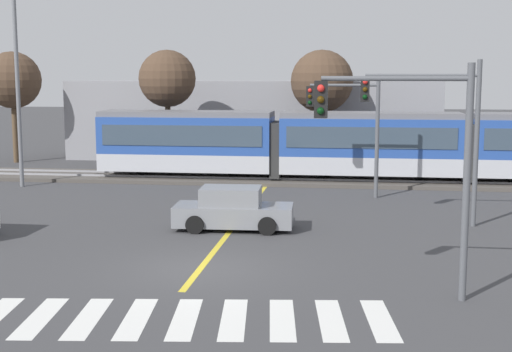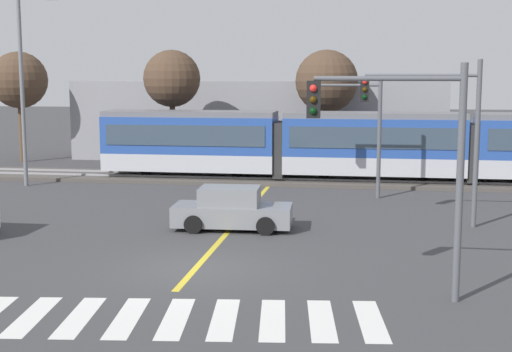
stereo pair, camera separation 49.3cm
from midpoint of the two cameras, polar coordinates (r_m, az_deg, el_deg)
name	(u,v)px [view 1 (the left image)]	position (r m, az deg, el deg)	size (l,w,h in m)	color
ground_plane	(200,269)	(20.46, -5.21, -7.44)	(200.00, 200.00, 0.00)	#3D3D3F
track_bed	(270,179)	(37.06, 0.74, -0.27)	(120.00, 4.00, 0.18)	#4C4742
rail_near	(268,179)	(36.33, 0.60, -0.21)	(120.00, 0.08, 0.10)	#939399
rail_far	(271,175)	(37.75, 0.87, 0.10)	(120.00, 0.08, 0.10)	#939399
light_rail_tram	(370,143)	(36.56, 8.72, 2.61)	(28.00, 2.64, 3.43)	#B7BAC1
crosswalk_stripe_2	(40,318)	(17.26, -17.70, -10.74)	(0.56, 2.80, 0.01)	silver
crosswalk_stripe_3	(88,318)	(16.94, -14.11, -10.96)	(0.56, 2.80, 0.01)	silver
crosswalk_stripe_4	(136,318)	(16.69, -10.39, -11.13)	(0.56, 2.80, 0.01)	silver
crosswalk_stripe_5	(185,319)	(16.51, -6.58, -11.27)	(0.56, 2.80, 0.01)	silver
crosswalk_stripe_6	(233,319)	(16.41, -2.69, -11.35)	(0.56, 2.80, 0.01)	silver
crosswalk_stripe_7	(282,319)	(16.37, 1.23, -11.38)	(0.56, 2.80, 0.01)	silver
crosswalk_stripe_8	(331,320)	(16.41, 5.15, -11.37)	(0.56, 2.80, 0.01)	silver
crosswalk_stripe_9	(380,320)	(16.53, 9.03, -11.30)	(0.56, 2.80, 0.01)	silver
lane_centre_line	(237,223)	(26.66, -2.08, -3.75)	(0.20, 17.37, 0.01)	gold
sedan_crossing	(233,210)	(25.43, -2.40, -2.73)	(4.28, 2.07, 1.52)	gray
traffic_light_near_right	(413,143)	(17.42, 11.65, 2.57)	(3.75, 0.38, 5.75)	#515459
traffic_light_far_right	(352,117)	(31.99, 7.25, 4.68)	(3.25, 0.38, 5.53)	#515459
traffic_light_mid_right	(436,117)	(26.44, 13.69, 4.58)	(4.25, 0.38, 6.02)	#515459
street_lamp_west	(21,79)	(36.72, -18.68, 7.38)	(2.11, 0.28, 9.43)	slate
bare_tree_far_west	(13,80)	(47.28, -19.19, 7.23)	(3.53, 3.53, 6.94)	brown
bare_tree_west	(167,79)	(41.47, -7.45, 7.68)	(3.27, 3.27, 6.91)	brown
bare_tree_east	(322,82)	(42.21, 4.95, 7.53)	(3.66, 3.66, 6.95)	brown
building_backdrop_far	(254,120)	(47.42, -0.47, 4.54)	(23.89, 6.00, 5.09)	gray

